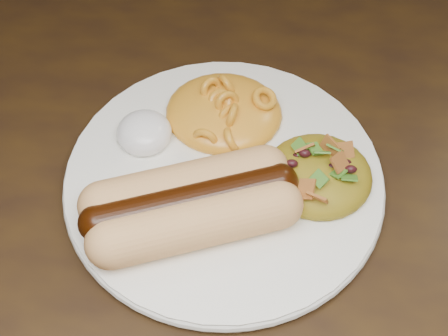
# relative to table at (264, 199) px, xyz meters

# --- Properties ---
(table) EXTENTS (1.60, 0.90, 0.75)m
(table) POSITION_rel_table_xyz_m (0.00, 0.00, 0.00)
(table) COLOR black
(table) RESTS_ON floor
(plate) EXTENTS (0.26, 0.26, 0.01)m
(plate) POSITION_rel_table_xyz_m (-0.03, -0.05, 0.10)
(plate) COLOR white
(plate) RESTS_ON table
(hotdog) EXTENTS (0.13, 0.11, 0.04)m
(hotdog) POSITION_rel_table_xyz_m (-0.05, -0.09, 0.13)
(hotdog) COLOR #F69F66
(hotdog) RESTS_ON plate
(mac_and_cheese) EXTENTS (0.12, 0.11, 0.04)m
(mac_and_cheese) POSITION_rel_table_xyz_m (-0.04, 0.01, 0.12)
(mac_and_cheese) COLOR gold
(mac_and_cheese) RESTS_ON plate
(sour_cream) EXTENTS (0.06, 0.06, 0.03)m
(sour_cream) POSITION_rel_table_xyz_m (-0.10, -0.02, 0.12)
(sour_cream) COLOR white
(sour_cream) RESTS_ON plate
(taco_salad) EXTENTS (0.08, 0.08, 0.04)m
(taco_salad) POSITION_rel_table_xyz_m (0.04, -0.05, 0.12)
(taco_salad) COLOR #C57811
(taco_salad) RESTS_ON plate
(fork) EXTENTS (0.07, 0.15, 0.00)m
(fork) POSITION_rel_table_xyz_m (-0.12, -0.06, 0.09)
(fork) COLOR white
(fork) RESTS_ON table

